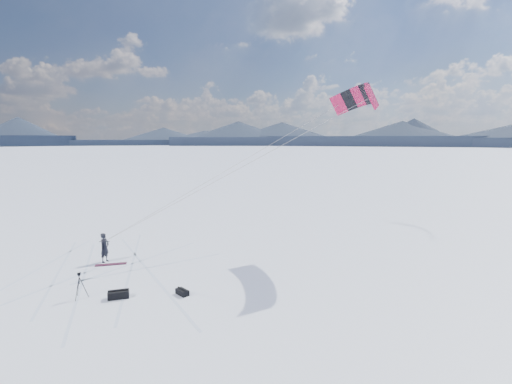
{
  "coord_description": "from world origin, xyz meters",
  "views": [
    {
      "loc": [
        6.97,
        -16.03,
        6.75
      ],
      "look_at": [
        7.12,
        4.54,
        3.71
      ],
      "focal_mm": 26.0,
      "sensor_mm": 36.0,
      "label": 1
    }
  ],
  "objects_px": {
    "gear_bag_a": "(118,294)",
    "snowboard": "(111,264)",
    "snowkiter": "(106,262)",
    "tripod": "(80,282)",
    "gear_bag_b": "(182,292)"
  },
  "relations": [
    {
      "from": "gear_bag_a",
      "to": "snowboard",
      "type": "bearing_deg",
      "value": 98.28
    },
    {
      "from": "snowboard",
      "to": "gear_bag_a",
      "type": "bearing_deg",
      "value": -79.57
    },
    {
      "from": "snowboard",
      "to": "gear_bag_a",
      "type": "relative_size",
      "value": 1.7
    },
    {
      "from": "snowkiter",
      "to": "snowboard",
      "type": "relative_size",
      "value": 1.01
    },
    {
      "from": "tripod",
      "to": "gear_bag_b",
      "type": "xyz_separation_m",
      "value": [
        4.26,
        0.29,
        -0.6
      ]
    },
    {
      "from": "snowboard",
      "to": "gear_bag_b",
      "type": "relative_size",
      "value": 2.36
    },
    {
      "from": "snowboard",
      "to": "tripod",
      "type": "xyz_separation_m",
      "value": [
        0.29,
        -4.16,
        0.71
      ]
    },
    {
      "from": "tripod",
      "to": "gear_bag_a",
      "type": "relative_size",
      "value": 1.21
    },
    {
      "from": "snowboard",
      "to": "tripod",
      "type": "height_order",
      "value": "tripod"
    },
    {
      "from": "snowkiter",
      "to": "gear_bag_b",
      "type": "relative_size",
      "value": 2.39
    },
    {
      "from": "gear_bag_a",
      "to": "tripod",
      "type": "bearing_deg",
      "value": 162.92
    },
    {
      "from": "snowkiter",
      "to": "gear_bag_a",
      "type": "xyz_separation_m",
      "value": [
        2.39,
        -4.64,
        0.17
      ]
    },
    {
      "from": "tripod",
      "to": "snowkiter",
      "type": "bearing_deg",
      "value": 82.44
    },
    {
      "from": "snowboard",
      "to": "gear_bag_b",
      "type": "xyz_separation_m",
      "value": [
        4.55,
        -3.86,
        0.11
      ]
    },
    {
      "from": "snowkiter",
      "to": "gear_bag_b",
      "type": "height_order",
      "value": "snowkiter"
    }
  ]
}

